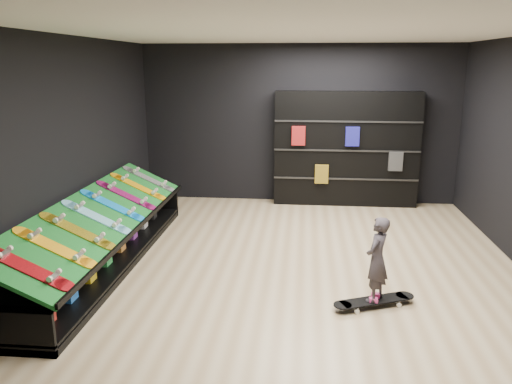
# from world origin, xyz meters

# --- Properties ---
(floor) EXTENTS (6.00, 7.00, 0.01)m
(floor) POSITION_xyz_m (0.00, 0.00, 0.00)
(floor) COLOR tan
(floor) RESTS_ON ground
(ceiling) EXTENTS (6.00, 7.00, 0.01)m
(ceiling) POSITION_xyz_m (0.00, 0.00, 3.00)
(ceiling) COLOR white
(ceiling) RESTS_ON ground
(wall_back) EXTENTS (6.00, 0.02, 3.00)m
(wall_back) POSITION_xyz_m (0.00, 3.50, 1.50)
(wall_back) COLOR black
(wall_back) RESTS_ON ground
(wall_front) EXTENTS (6.00, 0.02, 3.00)m
(wall_front) POSITION_xyz_m (0.00, -3.50, 1.50)
(wall_front) COLOR black
(wall_front) RESTS_ON ground
(wall_left) EXTENTS (0.02, 7.00, 3.00)m
(wall_left) POSITION_xyz_m (-3.00, 0.00, 1.50)
(wall_left) COLOR black
(wall_left) RESTS_ON ground
(display_rack) EXTENTS (0.90, 4.50, 0.50)m
(display_rack) POSITION_xyz_m (-2.55, 0.00, 0.25)
(display_rack) COLOR black
(display_rack) RESTS_ON ground
(turf_ramp) EXTENTS (0.92, 4.50, 0.46)m
(turf_ramp) POSITION_xyz_m (-2.50, 0.00, 0.71)
(turf_ramp) COLOR #0D5719
(turf_ramp) RESTS_ON display_rack
(back_shelving) EXTENTS (2.68, 0.31, 2.14)m
(back_shelving) POSITION_xyz_m (0.89, 3.32, 1.07)
(back_shelving) COLOR black
(back_shelving) RESTS_ON ground
(floor_skateboard) EXTENTS (0.99, 0.58, 0.09)m
(floor_skateboard) POSITION_xyz_m (0.94, -0.92, 0.04)
(floor_skateboard) COLOR black
(floor_skateboard) RESTS_ON ground
(child) EXTENTS (0.24, 0.27, 0.58)m
(child) POSITION_xyz_m (0.94, -0.92, 0.38)
(child) COLOR black
(child) RESTS_ON floor_skateboard
(display_board_0) EXTENTS (0.93, 0.22, 0.50)m
(display_board_0) POSITION_xyz_m (-2.49, -1.90, 0.74)
(display_board_0) COLOR red
(display_board_0) RESTS_ON turf_ramp
(display_board_1) EXTENTS (0.93, 0.22, 0.50)m
(display_board_1) POSITION_xyz_m (-2.49, -1.36, 0.74)
(display_board_1) COLOR orange
(display_board_1) RESTS_ON turf_ramp
(display_board_2) EXTENTS (0.93, 0.22, 0.50)m
(display_board_2) POSITION_xyz_m (-2.49, -0.81, 0.74)
(display_board_2) COLOR yellow
(display_board_2) RESTS_ON turf_ramp
(display_board_3) EXTENTS (0.93, 0.22, 0.50)m
(display_board_3) POSITION_xyz_m (-2.49, -0.27, 0.74)
(display_board_3) COLOR #0CB2E5
(display_board_3) RESTS_ON turf_ramp
(display_board_4) EXTENTS (0.93, 0.22, 0.50)m
(display_board_4) POSITION_xyz_m (-2.49, 0.27, 0.74)
(display_board_4) COLOR blue
(display_board_4) RESTS_ON turf_ramp
(display_board_5) EXTENTS (0.93, 0.22, 0.50)m
(display_board_5) POSITION_xyz_m (-2.49, 0.81, 0.74)
(display_board_5) COLOR #E5198C
(display_board_5) RESTS_ON turf_ramp
(display_board_6) EXTENTS (0.93, 0.22, 0.50)m
(display_board_6) POSITION_xyz_m (-2.49, 1.36, 0.74)
(display_board_6) COLOR yellow
(display_board_6) RESTS_ON turf_ramp
(display_board_7) EXTENTS (0.93, 0.22, 0.50)m
(display_board_7) POSITION_xyz_m (-2.49, 1.90, 0.74)
(display_board_7) COLOR black
(display_board_7) RESTS_ON turf_ramp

